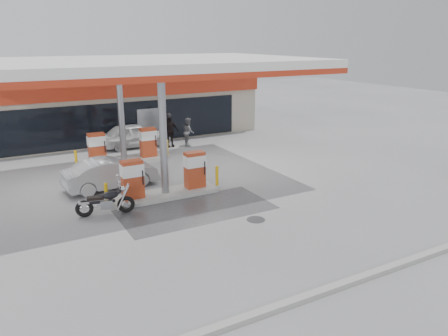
% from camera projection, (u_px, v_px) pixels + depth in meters
% --- Properties ---
extents(ground, '(90.00, 90.00, 0.00)m').
position_uv_depth(ground, '(185.00, 212.00, 16.99)').
color(ground, gray).
rests_on(ground, ground).
extents(wet_patch, '(6.00, 3.00, 0.00)m').
position_uv_depth(wet_patch, '(196.00, 209.00, 17.22)').
color(wet_patch, '#4C4C4F').
rests_on(wet_patch, ground).
extents(drain_cover, '(0.70, 0.70, 0.01)m').
position_uv_depth(drain_cover, '(256.00, 220.00, 16.25)').
color(drain_cover, '#38383A').
rests_on(drain_cover, ground).
extents(kerb, '(28.00, 0.25, 0.15)m').
position_uv_depth(kerb, '(297.00, 301.00, 11.11)').
color(kerb, gray).
rests_on(kerb, ground).
extents(store_building, '(22.00, 8.22, 4.00)m').
position_uv_depth(store_building, '(88.00, 107.00, 29.77)').
color(store_building, '#B3AC96').
rests_on(store_building, ground).
extents(canopy, '(16.00, 10.02, 5.51)m').
position_uv_depth(canopy, '(136.00, 66.00, 19.68)').
color(canopy, silver).
rests_on(canopy, ground).
extents(pump_island_near, '(5.14, 1.30, 1.78)m').
position_uv_depth(pump_island_near, '(165.00, 180.00, 18.46)').
color(pump_island_near, '#9E9E99').
rests_on(pump_island_near, ground).
extents(pump_island_far, '(5.14, 1.30, 1.78)m').
position_uv_depth(pump_island_far, '(124.00, 150.00, 23.49)').
color(pump_island_far, '#9E9E99').
rests_on(pump_island_far, ground).
extents(parked_motorcycle, '(2.19, 0.94, 1.14)m').
position_uv_depth(parked_motorcycle, '(106.00, 202.00, 16.58)').
color(parked_motorcycle, black).
rests_on(parked_motorcycle, ground).
extents(sedan_white, '(4.39, 1.79, 1.49)m').
position_uv_depth(sedan_white, '(135.00, 135.00, 26.94)').
color(sedan_white, silver).
rests_on(sedan_white, ground).
extents(attendant, '(0.89, 1.01, 1.76)m').
position_uv_depth(attendant, '(188.00, 132.00, 27.31)').
color(attendant, slate).
rests_on(attendant, ground).
extents(hatchback_silver, '(4.27, 1.79, 1.37)m').
position_uv_depth(hatchback_silver, '(111.00, 173.00, 19.52)').
color(hatchback_silver, '#9C9FA4').
rests_on(hatchback_silver, ground).
extents(parked_car_left, '(4.80, 2.32, 1.35)m').
position_uv_depth(parked_car_left, '(22.00, 138.00, 26.43)').
color(parked_car_left, '#50111B').
rests_on(parked_car_left, ground).
extents(biker_walking, '(1.19, 0.57, 1.97)m').
position_uv_depth(biker_walking, '(170.00, 131.00, 26.92)').
color(biker_walking, black).
rests_on(biker_walking, ground).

